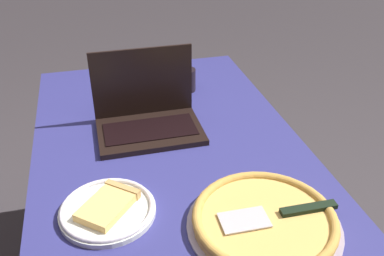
# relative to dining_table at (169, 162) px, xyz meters

# --- Properties ---
(dining_table) EXTENTS (1.27, 0.81, 0.75)m
(dining_table) POSITION_rel_dining_table_xyz_m (0.00, 0.00, 0.00)
(dining_table) COLOR navy
(dining_table) RESTS_ON ground_plane
(laptop) EXTENTS (0.22, 0.33, 0.25)m
(laptop) POSITION_rel_dining_table_xyz_m (0.10, 0.05, 0.13)
(laptop) COLOR black
(laptop) RESTS_ON dining_table
(pizza_plate) EXTENTS (0.23, 0.23, 0.04)m
(pizza_plate) POSITION_rel_dining_table_xyz_m (-0.27, 0.21, 0.09)
(pizza_plate) COLOR white
(pizza_plate) RESTS_ON dining_table
(pizza_tray) EXTENTS (0.36, 0.36, 0.04)m
(pizza_tray) POSITION_rel_dining_table_xyz_m (-0.41, -0.15, 0.09)
(pizza_tray) COLOR #9D91A9
(pizza_tray) RESTS_ON dining_table
(table_knife) EXTENTS (0.20, 0.12, 0.01)m
(table_knife) POSITION_rel_dining_table_xyz_m (0.46, 0.12, 0.08)
(table_knife) COLOR silver
(table_knife) RESTS_ON dining_table
(drink_cup) EXTENTS (0.07, 0.07, 0.08)m
(drink_cup) POSITION_rel_dining_table_xyz_m (0.34, -0.14, 0.12)
(drink_cup) COLOR black
(drink_cup) RESTS_ON dining_table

